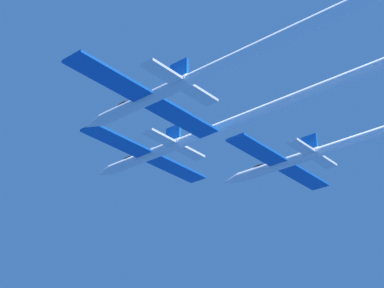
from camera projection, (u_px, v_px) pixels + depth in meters
jet_lead at (221, 127)px, 65.17m from camera, size 17.89×44.99×2.96m
jet_left_wing at (242, 55)px, 51.23m from camera, size 17.89×45.65×2.96m
jet_right_wing at (345, 143)px, 67.85m from camera, size 17.89×39.57×2.96m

